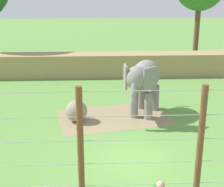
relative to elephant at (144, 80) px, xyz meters
name	(u,v)px	position (x,y,z in m)	size (l,w,h in m)	color
ground_plane	(134,161)	(-0.99, -4.68, -1.90)	(120.00, 120.00, 0.00)	#609342
dirt_patch	(114,117)	(-1.52, -0.21, -1.89)	(5.56, 3.46, 0.01)	#937F5B
embankment_wall	(115,65)	(-0.99, 8.05, -1.07)	(36.00, 1.80, 1.66)	tan
elephant	(144,80)	(0.00, 0.00, 0.00)	(2.44, 3.62, 2.87)	gray
enrichment_ball	(76,111)	(-3.38, -0.65, -1.36)	(1.07, 1.07, 1.07)	gray
cable_fence	(143,148)	(-1.05, -7.29, 0.00)	(10.86, 0.19, 3.78)	brown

